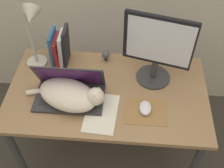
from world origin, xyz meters
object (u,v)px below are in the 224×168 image
(external_monitor, at_px, (158,48))
(desk_lamp, at_px, (32,26))
(webcam, at_px, (106,55))
(laptop, at_px, (70,91))
(notepad, at_px, (101,113))
(book_row, at_px, (60,48))
(computer_mouse, at_px, (145,108))
(cat, at_px, (70,95))

(external_monitor, bearing_deg, desk_lamp, 176.39)
(desk_lamp, height_order, webcam, desk_lamp)
(laptop, bearing_deg, notepad, -29.51)
(laptop, bearing_deg, book_row, 110.13)
(computer_mouse, relative_size, notepad, 0.35)
(laptop, height_order, desk_lamp, desk_lamp)
(cat, distance_m, webcam, 0.40)
(laptop, xyz_separation_m, notepad, (0.19, -0.11, -0.04))
(laptop, bearing_deg, desk_lamp, 134.40)
(cat, height_order, webcam, cat)
(cat, height_order, book_row, book_row)
(cat, distance_m, desk_lamp, 0.44)
(computer_mouse, relative_size, desk_lamp, 0.22)
(notepad, xyz_separation_m, webcam, (-0.02, 0.43, 0.04))
(computer_mouse, distance_m, notepad, 0.25)
(book_row, height_order, webcam, book_row)
(computer_mouse, xyz_separation_m, desk_lamp, (-0.67, 0.30, 0.29))
(desk_lamp, relative_size, notepad, 1.61)
(external_monitor, bearing_deg, book_row, 169.77)
(webcam, bearing_deg, laptop, -118.82)
(cat, distance_m, notepad, 0.20)
(book_row, distance_m, desk_lamp, 0.24)
(desk_lamp, bearing_deg, external_monitor, -3.61)
(notepad, bearing_deg, external_monitor, 45.80)
(book_row, bearing_deg, cat, -70.08)
(webcam, bearing_deg, book_row, -174.50)
(book_row, height_order, desk_lamp, desk_lamp)
(external_monitor, relative_size, notepad, 1.55)
(desk_lamp, relative_size, webcam, 5.96)
(laptop, bearing_deg, external_monitor, 21.38)
(laptop, xyz_separation_m, webcam, (0.18, 0.32, 0.00))
(cat, relative_size, computer_mouse, 4.63)
(laptop, bearing_deg, webcam, 61.18)
(cat, xyz_separation_m, external_monitor, (0.47, 0.23, 0.18))
(laptop, distance_m, computer_mouse, 0.44)
(computer_mouse, height_order, book_row, book_row)
(laptop, xyz_separation_m, desk_lamp, (-0.23, 0.24, 0.27))
(desk_lamp, bearing_deg, book_row, 27.06)
(cat, bearing_deg, desk_lamp, 131.43)
(desk_lamp, bearing_deg, computer_mouse, -24.28)
(cat, bearing_deg, book_row, 109.92)
(notepad, bearing_deg, book_row, 126.65)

